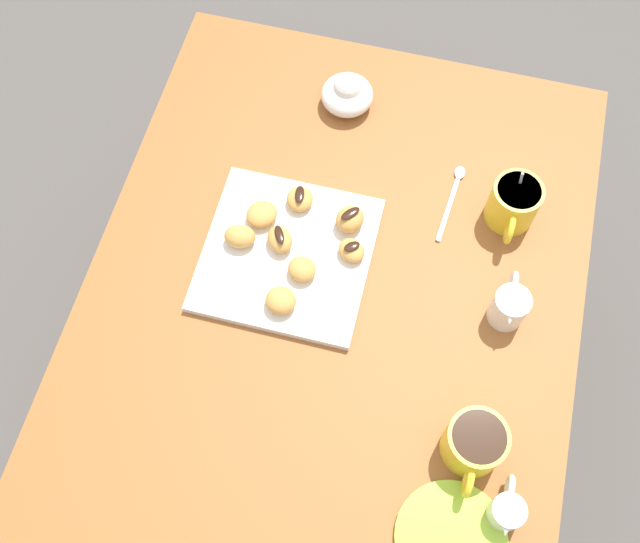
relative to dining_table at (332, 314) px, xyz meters
The scene contains 22 objects.
ground_plane 0.60m from the dining_table, ahead, with size 8.00×8.00×0.00m, color #514C47.
dining_table is the anchor object (origin of this frame).
pastry_plate_square 0.17m from the dining_table, 112.63° to the right, with size 0.29×0.29×0.02m, color silver.
coffee_mug_yellow_left 0.38m from the dining_table, 128.14° to the left, with size 0.13×0.09×0.14m.
coffee_mug_yellow_right 0.39m from the dining_table, 51.27° to the left, with size 0.13×0.09×0.09m.
cream_pitcher_white 0.34m from the dining_table, 94.30° to the left, with size 0.10×0.06×0.07m.
ice_cream_bowl 0.42m from the dining_table, behind, with size 0.10×0.10×0.07m.
chocolate_sauce_pitcher 0.48m from the dining_table, 48.16° to the left, with size 0.09×0.05×0.06m.
saucer_lime_left 0.46m from the dining_table, 36.86° to the left, with size 0.17×0.17×0.01m, color #9EC633.
loose_spoon_near_saucer 0.31m from the dining_table, 144.26° to the left, with size 0.16×0.03×0.01m.
beignet_0 0.17m from the dining_table, 165.54° to the left, with size 0.04×0.05×0.03m, color #D19347.
chocolate_drizzle_0 0.18m from the dining_table, 165.54° to the left, with size 0.03×0.02×0.01m, color black.
beignet_1 0.18m from the dining_table, 52.97° to the right, with size 0.05×0.05×0.03m, color #D19347.
beignet_2 0.20m from the dining_table, behind, with size 0.05×0.05×0.04m, color #D19347.
chocolate_drizzle_2 0.22m from the dining_table, behind, with size 0.04×0.02×0.01m, color black.
beignet_3 0.20m from the dining_table, 115.46° to the right, with size 0.05×0.04×0.03m, color #D19347.
chocolate_drizzle_3 0.21m from the dining_table, 115.46° to the right, with size 0.04×0.01×0.01m, color black.
beignet_4 0.23m from the dining_table, 145.49° to the right, with size 0.05×0.05×0.03m, color #D19347.
chocolate_drizzle_4 0.24m from the dining_table, 145.49° to the right, with size 0.04×0.02×0.01m, color black.
beignet_5 0.24m from the dining_table, 121.24° to the right, with size 0.05×0.06×0.03m, color #D19347.
beignet_6 0.17m from the dining_table, 96.70° to the right, with size 0.05×0.05×0.03m, color #D19347.
beignet_7 0.24m from the dining_table, 102.77° to the right, with size 0.04×0.05×0.04m, color #D19347.
Camera 1 is at (0.50, 0.10, 1.90)m, focal length 41.95 mm.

